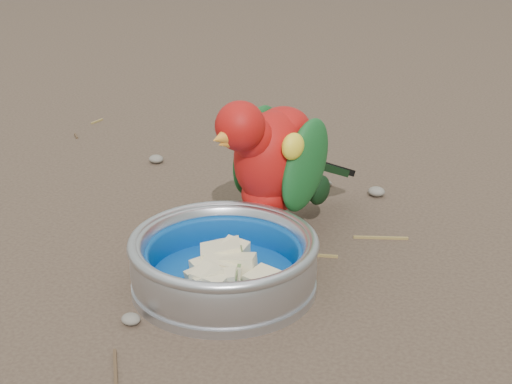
% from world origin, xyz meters
% --- Properties ---
extents(ground, '(60.00, 60.00, 0.00)m').
position_xyz_m(ground, '(0.00, 0.00, 0.00)').
color(ground, '#48372B').
extents(food_bowl, '(0.20, 0.20, 0.02)m').
position_xyz_m(food_bowl, '(0.12, -0.01, 0.01)').
color(food_bowl, '#B2B2BA').
rests_on(food_bowl, ground).
extents(bowl_wall, '(0.20, 0.20, 0.04)m').
position_xyz_m(bowl_wall, '(0.12, -0.01, 0.04)').
color(bowl_wall, '#B2B2BA').
rests_on(bowl_wall, food_bowl).
extents(fruit_wedges, '(0.12, 0.12, 0.03)m').
position_xyz_m(fruit_wedges, '(0.12, -0.01, 0.03)').
color(fruit_wedges, beige).
rests_on(fruit_wedges, food_bowl).
extents(lory_parrot, '(0.17, 0.24, 0.18)m').
position_xyz_m(lory_parrot, '(0.12, 0.13, 0.09)').
color(lory_parrot, '#AA100D').
rests_on(lory_parrot, ground).
extents(ground_debris, '(0.90, 0.80, 0.01)m').
position_xyz_m(ground_debris, '(0.01, 0.06, 0.00)').
color(ground_debris, olive).
rests_on(ground_debris, ground).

